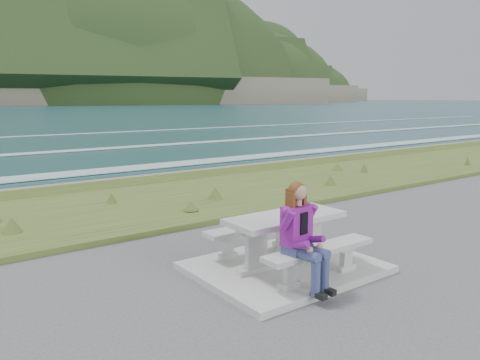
# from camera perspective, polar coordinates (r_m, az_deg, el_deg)

# --- Properties ---
(concrete_slab) EXTENTS (2.60, 2.10, 0.10)m
(concrete_slab) POSITION_cam_1_polar(r_m,az_deg,el_deg) (7.09, 5.46, -10.55)
(concrete_slab) COLOR #AFAFAA
(concrete_slab) RESTS_ON ground
(picnic_table) EXTENTS (1.80, 0.75, 0.75)m
(picnic_table) POSITION_cam_1_polar(r_m,az_deg,el_deg) (6.90, 5.55, -5.61)
(picnic_table) COLOR #AFAFAA
(picnic_table) RESTS_ON concrete_slab
(bench_landward) EXTENTS (1.80, 0.35, 0.45)m
(bench_landward) POSITION_cam_1_polar(r_m,az_deg,el_deg) (6.49, 9.67, -8.89)
(bench_landward) COLOR #AFAFAA
(bench_landward) RESTS_ON concrete_slab
(bench_seaward) EXTENTS (1.80, 0.35, 0.45)m
(bench_seaward) POSITION_cam_1_polar(r_m,az_deg,el_deg) (7.48, 1.93, -6.19)
(bench_seaward) COLOR #AFAFAA
(bench_seaward) RESTS_ON concrete_slab
(grass_verge) EXTENTS (160.00, 4.50, 0.22)m
(grass_verge) POSITION_cam_1_polar(r_m,az_deg,el_deg) (11.18, -11.82, -3.32)
(grass_verge) COLOR #35491B
(grass_verge) RESTS_ON ground
(shore_drop) EXTENTS (160.00, 0.80, 2.20)m
(shore_drop) POSITION_cam_1_polar(r_m,az_deg,el_deg) (13.83, -16.81, -1.00)
(shore_drop) COLOR #716155
(shore_drop) RESTS_ON ground
(headland_range) EXTENTS (729.83, 363.95, 174.99)m
(headland_range) POSITION_cam_1_polar(r_m,az_deg,el_deg) (448.12, -10.55, 10.76)
(headland_range) COLOR #716155
(headland_range) RESTS_ON ground
(seated_woman) EXTENTS (0.46, 0.72, 1.39)m
(seated_woman) POSITION_cam_1_polar(r_m,az_deg,el_deg) (6.08, 7.96, -8.54)
(seated_woman) COLOR navy
(seated_woman) RESTS_ON concrete_slab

